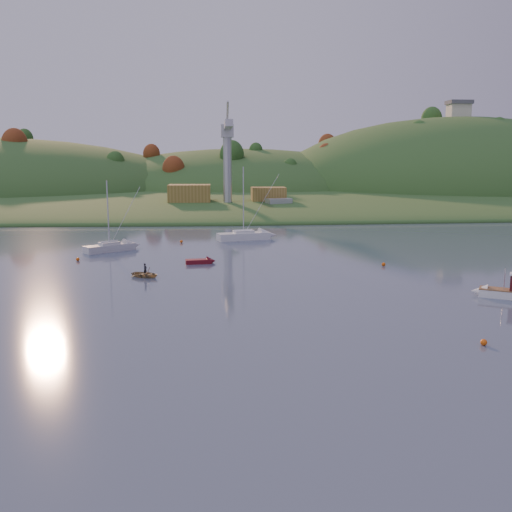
{
  "coord_description": "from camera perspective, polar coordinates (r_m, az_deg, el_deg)",
  "views": [
    {
      "loc": [
        -1.93,
        -28.46,
        13.93
      ],
      "look_at": [
        2.63,
        31.48,
        3.64
      ],
      "focal_mm": 40.0,
      "sensor_mm": 36.0,
      "label": 1
    }
  ],
  "objects": [
    {
      "name": "ground",
      "position": [
        31.75,
        -0.44,
        -16.32
      ],
      "size": [
        500.0,
        500.0,
        0.0
      ],
      "primitive_type": "plane",
      "color": "#39455E",
      "rests_on": "ground"
    },
    {
      "name": "far_shore",
      "position": [
        258.85,
        -3.94,
        6.6
      ],
      "size": [
        620.0,
        220.0,
        1.5
      ],
      "primitive_type": "cube",
      "color": "#2A5421",
      "rests_on": "ground"
    },
    {
      "name": "shore_slope",
      "position": [
        193.97,
        -3.79,
        5.57
      ],
      "size": [
        640.0,
        150.0,
        7.0
      ],
      "primitive_type": "ellipsoid",
      "color": "#2A5421",
      "rests_on": "ground"
    },
    {
      "name": "hill_center",
      "position": [
        239.17,
        -1.49,
        6.37
      ],
      "size": [
        140.0,
        120.0,
        36.0
      ],
      "primitive_type": "ellipsoid",
      "color": "#2A5421",
      "rests_on": "ground"
    },
    {
      "name": "hill_right",
      "position": [
        243.98,
        19.17,
        5.9
      ],
      "size": [
        150.0,
        130.0,
        60.0
      ],
      "primitive_type": "ellipsoid",
      "color": "#2A5421",
      "rests_on": "ground"
    },
    {
      "name": "hilltop_house",
      "position": [
        244.36,
        19.62,
        13.73
      ],
      "size": [
        9.0,
        7.0,
        6.45
      ],
      "color": "beige",
      "rests_on": "hill_right"
    },
    {
      "name": "hillside_trees",
      "position": [
        213.93,
        -3.84,
        5.95
      ],
      "size": [
        280.0,
        50.0,
        32.0
      ],
      "primitive_type": null,
      "color": "#1F491A",
      "rests_on": "ground"
    },
    {
      "name": "wharf",
      "position": [
        151.16,
        -1.71,
        4.87
      ],
      "size": [
        42.0,
        16.0,
        2.4
      ],
      "primitive_type": "cube",
      "color": "slate",
      "rests_on": "ground"
    },
    {
      "name": "shed_west",
      "position": [
        151.86,
        -6.67,
        6.2
      ],
      "size": [
        11.0,
        8.0,
        4.8
      ],
      "primitive_type": "cube",
      "color": "olive",
      "rests_on": "wharf"
    },
    {
      "name": "shed_east",
      "position": [
        153.49,
        1.25,
        6.15
      ],
      "size": [
        9.0,
        7.0,
        4.0
      ],
      "primitive_type": "cube",
      "color": "olive",
      "rests_on": "wharf"
    },
    {
      "name": "dock_crane",
      "position": [
        146.94,
        -2.87,
        10.96
      ],
      "size": [
        3.2,
        28.0,
        20.3
      ],
      "color": "#B7B7BC",
      "rests_on": "wharf"
    },
    {
      "name": "fishing_boat",
      "position": [
        63.0,
        23.2,
        -3.15
      ],
      "size": [
        5.52,
        4.15,
        3.45
      ],
      "rotation": [
        0.0,
        0.0,
        2.62
      ],
      "color": "white",
      "rests_on": "ground"
    },
    {
      "name": "sailboat_near",
      "position": [
        89.48,
        -14.44,
        0.9
      ],
      "size": [
        7.59,
        6.5,
        10.74
      ],
      "rotation": [
        0.0,
        0.0,
        0.64
      ],
      "color": "silver",
      "rests_on": "ground"
    },
    {
      "name": "sailboat_far",
      "position": [
        98.98,
        -1.25,
        2.08
      ],
      "size": [
        9.46,
        5.04,
        12.58
      ],
      "rotation": [
        0.0,
        0.0,
        0.27
      ],
      "color": "silver",
      "rests_on": "ground"
    },
    {
      "name": "canoe",
      "position": [
        69.08,
        -11.0,
        -1.8
      ],
      "size": [
        4.26,
        3.88,
        0.72
      ],
      "primitive_type": "imported",
      "rotation": [
        0.0,
        0.0,
        1.06
      ],
      "color": "#9F8757",
      "rests_on": "ground"
    },
    {
      "name": "paddler",
      "position": [
        69.01,
        -11.01,
        -1.51
      ],
      "size": [
        0.55,
        0.62,
        1.43
      ],
      "primitive_type": "imported",
      "rotation": [
        0.0,
        0.0,
        1.06
      ],
      "color": "black",
      "rests_on": "ground"
    },
    {
      "name": "red_tender",
      "position": [
        77.11,
        -5.19,
        -0.52
      ],
      "size": [
        4.18,
        1.87,
        1.38
      ],
      "rotation": [
        0.0,
        0.0,
        0.13
      ],
      "color": "maroon",
      "rests_on": "ground"
    },
    {
      "name": "work_vessel",
      "position": [
        147.13,
        2.28,
        4.8
      ],
      "size": [
        15.84,
        10.07,
        3.84
      ],
      "rotation": [
        0.0,
        0.0,
        0.35
      ],
      "color": "slate",
      "rests_on": "ground"
    },
    {
      "name": "buoy_0",
      "position": [
        46.77,
        21.82,
        -8.02
      ],
      "size": [
        0.5,
        0.5,
        0.5
      ],
      "primitive_type": "sphere",
      "color": "#EB570C",
      "rests_on": "ground"
    },
    {
      "name": "buoy_1",
      "position": [
        76.59,
        12.64,
        -0.82
      ],
      "size": [
        0.5,
        0.5,
        0.5
      ],
      "primitive_type": "sphere",
      "color": "#EB570C",
      "rests_on": "ground"
    },
    {
      "name": "buoy_2",
      "position": [
        82.27,
        -17.39,
        -0.31
      ],
      "size": [
        0.5,
        0.5,
        0.5
      ],
      "primitive_type": "sphere",
      "color": "#EB570C",
      "rests_on": "ground"
    },
    {
      "name": "buoy_3",
      "position": [
        96.28,
        -7.47,
        1.46
      ],
      "size": [
        0.5,
        0.5,
        0.5
      ],
      "primitive_type": "sphere",
      "color": "#EB570C",
      "rests_on": "ground"
    }
  ]
}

